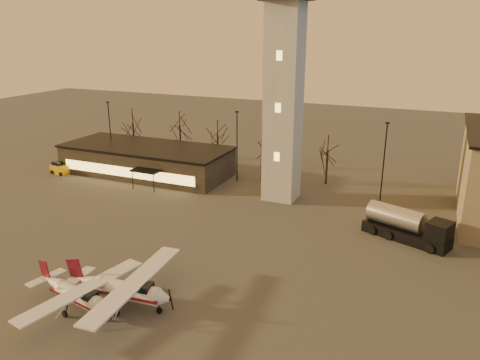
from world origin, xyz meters
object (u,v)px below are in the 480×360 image
at_px(cessna_front, 131,294).
at_px(service_cart, 60,169).
at_px(fuel_truck, 406,228).
at_px(control_tower, 284,69).
at_px(cessna_rear, 81,299).
at_px(terminal, 147,160).

distance_m(cessna_front, service_cart, 40.35).
bearing_deg(fuel_truck, control_tower, 178.00).
bearing_deg(service_cart, fuel_truck, 3.37).
bearing_deg(cessna_front, fuel_truck, 45.17).
height_order(cessna_front, fuel_truck, cessna_front).
bearing_deg(cessna_rear, control_tower, 90.49).
height_order(control_tower, cessna_rear, control_tower).
distance_m(cessna_rear, fuel_truck, 32.27).
distance_m(terminal, service_cart, 13.24).
bearing_deg(cessna_rear, terminal, 127.71).
xyz_separation_m(fuel_truck, service_cart, (-50.02, 3.54, -0.60)).
distance_m(terminal, cessna_rear, 36.34).
xyz_separation_m(control_tower, cessna_rear, (-5.87, -30.57, -15.28)).
bearing_deg(fuel_truck, cessna_front, -109.38).
height_order(fuel_truck, service_cart, fuel_truck).
bearing_deg(service_cart, control_tower, 12.92).
bearing_deg(cessna_front, terminal, 118.02).
height_order(cessna_rear, fuel_truck, fuel_truck).
bearing_deg(control_tower, fuel_truck, -23.14).
bearing_deg(cessna_front, control_tower, 80.41).
height_order(control_tower, service_cart, control_tower).
height_order(cessna_front, service_cart, cessna_front).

